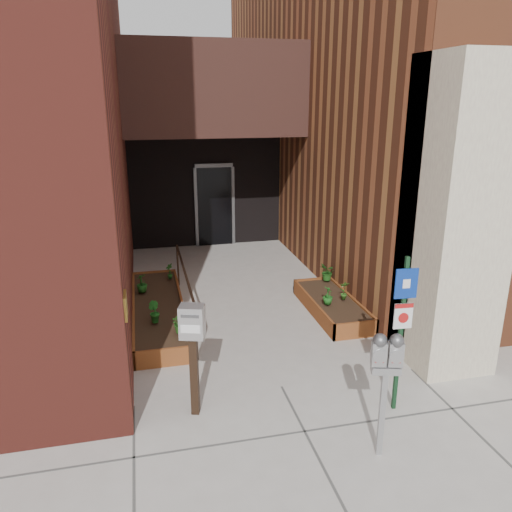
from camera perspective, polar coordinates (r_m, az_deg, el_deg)
ground at (r=7.16m, az=2.95°, el=-14.71°), size 80.00×80.00×0.00m
architecture at (r=12.84m, az=-6.80°, el=22.65°), size 20.00×14.60×10.00m
planter_left at (r=9.27m, az=-11.09°, el=-6.22°), size 0.90×3.60×0.30m
planter_right at (r=9.42m, az=8.65°, el=-5.68°), size 0.80×2.20×0.30m
handrail at (r=9.02m, az=-8.13°, el=-2.54°), size 0.04×3.34×0.90m
parking_meter at (r=5.57m, az=14.68°, el=-11.72°), size 0.34×0.20×1.49m
sign_post at (r=6.35m, az=16.37°, el=-6.91°), size 0.28×0.07×2.05m
payment_dropbox at (r=6.15m, az=-7.25°, el=-9.18°), size 0.34×0.29×1.48m
shrub_left_a at (r=7.97m, az=-8.62°, el=-7.56°), size 0.39×0.39×0.32m
shrub_left_b at (r=8.39m, az=-11.60°, el=-6.28°), size 0.28×0.28×0.36m
shrub_left_c at (r=9.71m, az=-12.92°, el=-3.02°), size 0.28×0.28×0.36m
shrub_left_d at (r=10.30m, az=-9.85°, el=-1.73°), size 0.22×0.22×0.32m
shrub_right_a at (r=9.02m, az=8.22°, el=-4.47°), size 0.19×0.19×0.32m
shrub_right_b at (r=9.26m, az=10.07°, el=-3.86°), size 0.20×0.20×0.36m
shrub_right_c at (r=10.16m, az=8.18°, el=-1.82°), size 0.33×0.33×0.36m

